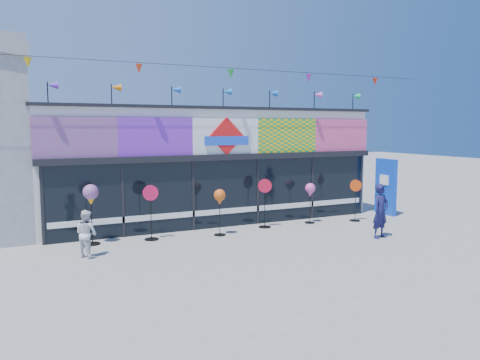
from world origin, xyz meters
TOP-DOWN VIEW (x-y plane):
  - ground at (0.00, 0.00)m, footprint 80.00×80.00m
  - kite_shop at (0.00, 5.94)m, footprint 16.00×5.70m
  - blue_sign at (6.58, 2.86)m, footprint 0.23×1.10m
  - spinner_0 at (-4.52, 2.85)m, footprint 0.45×0.45m
  - spinner_1 at (-2.82, 2.67)m, footprint 0.47×0.43m
  - spinner_2 at (-0.71, 2.32)m, footprint 0.37×0.37m
  - spinner_3 at (1.14, 2.75)m, footprint 0.45×0.42m
  - spinner_4 at (2.94, 2.70)m, footprint 0.36×0.36m
  - spinner_5 at (4.64, 2.30)m, footprint 0.41×0.39m
  - adult_man at (3.62, -0.13)m, footprint 0.68×0.51m
  - child at (-4.84, 1.56)m, footprint 0.64×0.70m

SIDE VIEW (x-z plane):
  - ground at x=0.00m, z-range 0.00..0.00m
  - child at x=-4.84m, z-range 0.00..1.25m
  - spinner_5 at x=4.64m, z-range 0.04..1.56m
  - adult_man at x=3.62m, z-range 0.00..1.67m
  - spinner_3 at x=1.14m, z-range 0.05..1.71m
  - spinner_1 at x=-2.82m, z-range 0.05..1.72m
  - blue_sign at x=6.58m, z-range 0.01..2.19m
  - spinner_4 at x=2.94m, z-range 0.43..1.87m
  - spinner_2 at x=-0.71m, z-range 0.44..1.91m
  - spinner_0 at x=-4.52m, z-range 0.53..2.30m
  - kite_shop at x=0.00m, z-range -0.61..4.70m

